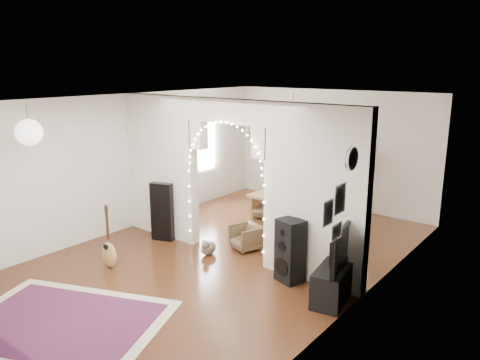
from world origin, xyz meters
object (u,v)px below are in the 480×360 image
Objects in this scene: acoustic_guitar at (109,245)px; dining_chair_right at (266,206)px; dining_chair_left at (246,237)px; media_console at (334,282)px; dining_table at (282,199)px; bookcase at (332,177)px; floor_speaker at (290,251)px.

dining_chair_right is (0.53, 3.72, -0.13)m from acoustic_guitar.
acoustic_guitar reaches higher than dining_chair_left.
media_console is 1.73× the size of dining_chair_right.
bookcase is at bearing 91.49° from dining_table.
dining_table is (-2.05, 1.81, 0.43)m from media_console.
dining_chair_left is (-1.30, 0.60, -0.27)m from floor_speaker.
acoustic_guitar is 0.91× the size of floor_speaker.
acoustic_guitar is 0.90× the size of media_console.
dining_table reaches higher than dining_chair_left.
media_console is 0.81× the size of dining_table.
dining_chair_left is at bearing -100.70° from bookcase.
floor_speaker is 1.46m from dining_chair_left.
media_console is at bearing 12.01° from acoustic_guitar.
media_console is at bearing -39.11° from dining_table.
floor_speaker is at bearing -3.88° from dining_chair_left.
dining_table is (-1.26, 1.73, 0.19)m from floor_speaker.
dining_table is at bearing 57.85° from acoustic_guitar.
acoustic_guitar reaches higher than floor_speaker.
dining_chair_right is (-2.05, 2.32, -0.23)m from floor_speaker.
media_console is 3.73m from dining_chair_right.
bookcase is 2.64× the size of dining_chair_right.
media_console is 0.66× the size of bookcase.
dining_chair_left is at bearing 151.81° from media_console.
bookcase is 1.24× the size of dining_table.
floor_speaker is at bearing -81.27° from bookcase.
dining_chair_right is at bearing -129.28° from bookcase.
floor_speaker is at bearing 163.84° from media_console.
bookcase is at bearing 48.66° from dining_chair_right.
dining_table is 2.51× the size of dining_chair_left.
acoustic_guitar is at bearing -168.76° from media_console.
floor_speaker is 2.15m from dining_table.
bookcase reaches higher than floor_speaker.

